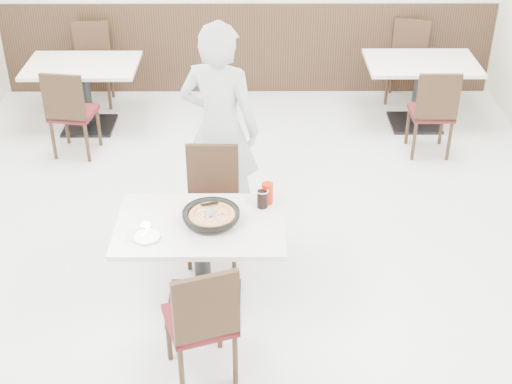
{
  "coord_description": "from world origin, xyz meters",
  "views": [
    {
      "loc": [
        0.07,
        -4.77,
        3.57
      ],
      "look_at": [
        0.09,
        -0.3,
        0.83
      ],
      "focal_mm": 50.0,
      "sensor_mm": 36.0,
      "label": 1
    }
  ],
  "objects_px": {
    "cola_glass": "(262,199)",
    "red_cup": "(267,193)",
    "bg_chair_left_far": "(93,66)",
    "bg_chair_right_near": "(431,110)",
    "pizza_pan": "(211,217)",
    "main_table": "(203,265)",
    "bg_chair_right_far": "(407,63)",
    "bg_chair_left_near": "(73,111)",
    "bg_table_right": "(418,93)",
    "bg_table_left": "(86,96)",
    "diner_person": "(220,129)",
    "chair_near": "(200,317)",
    "chair_far": "(212,208)",
    "side_plate": "(147,237)",
    "pizza": "(212,217)"
  },
  "relations": [
    {
      "from": "diner_person",
      "to": "bg_chair_left_near",
      "type": "height_order",
      "value": "diner_person"
    },
    {
      "from": "cola_glass",
      "to": "red_cup",
      "type": "xyz_separation_m",
      "value": [
        0.04,
        0.06,
        0.02
      ]
    },
    {
      "from": "chair_far",
      "to": "pizza",
      "type": "height_order",
      "value": "chair_far"
    },
    {
      "from": "bg_chair_left_near",
      "to": "bg_chair_left_far",
      "type": "distance_m",
      "value": 1.23
    },
    {
      "from": "chair_near",
      "to": "cola_glass",
      "type": "relative_size",
      "value": 7.31
    },
    {
      "from": "bg_table_right",
      "to": "bg_chair_left_far",
      "type": "bearing_deg",
      "value": 171.2
    },
    {
      "from": "cola_glass",
      "to": "bg_chair_right_far",
      "type": "bearing_deg",
      "value": 63.86
    },
    {
      "from": "main_table",
      "to": "red_cup",
      "type": "xyz_separation_m",
      "value": [
        0.48,
        0.27,
        0.45
      ]
    },
    {
      "from": "bg_chair_left_far",
      "to": "bg_table_right",
      "type": "distance_m",
      "value": 3.76
    },
    {
      "from": "pizza_pan",
      "to": "diner_person",
      "type": "height_order",
      "value": "diner_person"
    },
    {
      "from": "chair_far",
      "to": "red_cup",
      "type": "distance_m",
      "value": 0.66
    },
    {
      "from": "cola_glass",
      "to": "bg_chair_right_near",
      "type": "xyz_separation_m",
      "value": [
        1.76,
        2.25,
        -0.34
      ]
    },
    {
      "from": "bg_chair_left_near",
      "to": "bg_chair_right_near",
      "type": "bearing_deg",
      "value": 8.57
    },
    {
      "from": "bg_chair_left_near",
      "to": "bg_table_right",
      "type": "height_order",
      "value": "bg_chair_left_near"
    },
    {
      "from": "chair_near",
      "to": "pizza_pan",
      "type": "xyz_separation_m",
      "value": [
        0.05,
        0.7,
        0.32
      ]
    },
    {
      "from": "bg_chair_left_far",
      "to": "bg_chair_right_near",
      "type": "relative_size",
      "value": 1.0
    },
    {
      "from": "chair_near",
      "to": "bg_chair_right_near",
      "type": "distance_m",
      "value": 3.82
    },
    {
      "from": "bg_table_left",
      "to": "bg_chair_left_far",
      "type": "distance_m",
      "value": 0.64
    },
    {
      "from": "main_table",
      "to": "red_cup",
      "type": "height_order",
      "value": "red_cup"
    },
    {
      "from": "pizza_pan",
      "to": "bg_chair_right_near",
      "type": "distance_m",
      "value": 3.26
    },
    {
      "from": "bg_chair_left_near",
      "to": "bg_chair_right_far",
      "type": "xyz_separation_m",
      "value": [
        3.66,
        1.31,
        0.0
      ]
    },
    {
      "from": "pizza_pan",
      "to": "bg_chair_right_near",
      "type": "bearing_deg",
      "value": 49.06
    },
    {
      "from": "chair_far",
      "to": "bg_chair_left_near",
      "type": "height_order",
      "value": "same"
    },
    {
      "from": "side_plate",
      "to": "bg_table_left",
      "type": "bearing_deg",
      "value": 108.95
    },
    {
      "from": "main_table",
      "to": "bg_chair_right_near",
      "type": "height_order",
      "value": "bg_chair_right_near"
    },
    {
      "from": "bg_chair_left_near",
      "to": "bg_table_right",
      "type": "relative_size",
      "value": 0.79
    },
    {
      "from": "bg_table_left",
      "to": "diner_person",
      "type": "bearing_deg",
      "value": -51.04
    },
    {
      "from": "pizza_pan",
      "to": "red_cup",
      "type": "relative_size",
      "value": 2.44
    },
    {
      "from": "chair_far",
      "to": "bg_table_right",
      "type": "bearing_deg",
      "value": -129.54
    },
    {
      "from": "pizza_pan",
      "to": "bg_chair_left_far",
      "type": "distance_m",
      "value": 4.02
    },
    {
      "from": "diner_person",
      "to": "pizza",
      "type": "bearing_deg",
      "value": 107.18
    },
    {
      "from": "diner_person",
      "to": "bg_chair_left_near",
      "type": "distance_m",
      "value": 2.11
    },
    {
      "from": "bg_chair_right_near",
      "to": "pizza_pan",
      "type": "bearing_deg",
      "value": -130.45
    },
    {
      "from": "bg_chair_right_near",
      "to": "bg_chair_right_far",
      "type": "xyz_separation_m",
      "value": [
        -0.01,
        1.31,
        0.0
      ]
    },
    {
      "from": "bg_table_left",
      "to": "bg_chair_right_far",
      "type": "bearing_deg",
      "value": 10.98
    },
    {
      "from": "side_plate",
      "to": "bg_chair_right_far",
      "type": "height_order",
      "value": "bg_chair_right_far"
    },
    {
      "from": "pizza",
      "to": "red_cup",
      "type": "distance_m",
      "value": 0.49
    },
    {
      "from": "bg_chair_left_far",
      "to": "pizza_pan",
      "type": "bearing_deg",
      "value": 108.51
    },
    {
      "from": "cola_glass",
      "to": "main_table",
      "type": "bearing_deg",
      "value": -154.28
    },
    {
      "from": "main_table",
      "to": "bg_chair_right_near",
      "type": "distance_m",
      "value": 3.3
    },
    {
      "from": "pizza_pan",
      "to": "bg_chair_left_far",
      "type": "height_order",
      "value": "bg_chair_left_far"
    },
    {
      "from": "main_table",
      "to": "bg_chair_right_near",
      "type": "bearing_deg",
      "value": 48.22
    },
    {
      "from": "main_table",
      "to": "side_plate",
      "type": "xyz_separation_m",
      "value": [
        -0.36,
        -0.18,
        0.38
      ]
    },
    {
      "from": "main_table",
      "to": "bg_chair_right_far",
      "type": "height_order",
      "value": "bg_chair_right_far"
    },
    {
      "from": "main_table",
      "to": "chair_far",
      "type": "bearing_deg",
      "value": 86.11
    },
    {
      "from": "chair_near",
      "to": "bg_table_left",
      "type": "distance_m",
      "value": 4.04
    },
    {
      "from": "bg_chair_left_far",
      "to": "bg_table_right",
      "type": "xyz_separation_m",
      "value": [
        3.71,
        -0.58,
        -0.1
      ]
    },
    {
      "from": "chair_near",
      "to": "bg_table_left",
      "type": "xyz_separation_m",
      "value": [
        -1.5,
        3.75,
        -0.1
      ]
    },
    {
      "from": "diner_person",
      "to": "bg_chair_right_far",
      "type": "xyz_separation_m",
      "value": [
        2.09,
        2.65,
        -0.45
      ]
    },
    {
      "from": "pizza",
      "to": "bg_chair_right_far",
      "type": "height_order",
      "value": "bg_chair_right_far"
    }
  ]
}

